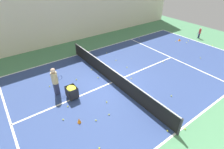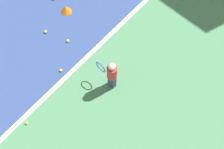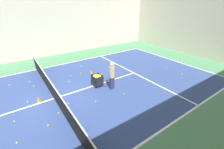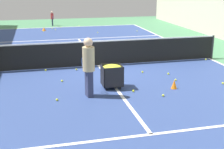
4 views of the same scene
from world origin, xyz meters
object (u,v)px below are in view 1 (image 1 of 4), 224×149
at_px(player_near_baseline, 200,32).
at_px(coach_at_net, 55,80).
at_px(tennis_net, 112,76).
at_px(training_cone_0, 122,78).
at_px(training_cone_1, 79,120).
at_px(ball_cart, 72,90).

relative_size(player_near_baseline, coach_at_net, 0.61).
distance_m(tennis_net, player_near_baseline, 11.79).
height_order(tennis_net, coach_at_net, coach_at_net).
xyz_separation_m(training_cone_0, training_cone_1, (-1.65, 4.01, -0.01)).
bearing_deg(training_cone_0, ball_cart, 86.02).
distance_m(training_cone_0, training_cone_1, 4.34).
bearing_deg(training_cone_1, player_near_baseline, -78.99).
distance_m(player_near_baseline, training_cone_1, 15.28).
distance_m(tennis_net, coach_at_net, 3.44).
height_order(coach_at_net, training_cone_1, coach_at_net).
relative_size(ball_cart, training_cone_1, 2.65).
bearing_deg(coach_at_net, training_cone_0, -24.72).
relative_size(tennis_net, training_cone_1, 35.51).
distance_m(ball_cart, training_cone_0, 3.50).
height_order(tennis_net, training_cone_1, tennis_net).
bearing_deg(ball_cart, player_near_baseline, -85.94).
relative_size(tennis_net, player_near_baseline, 9.49).
distance_m(coach_at_net, training_cone_1, 2.85).
height_order(ball_cart, training_cone_1, ball_cart).
xyz_separation_m(tennis_net, player_near_baseline, (1.13, -11.73, 0.09)).
height_order(player_near_baseline, coach_at_net, coach_at_net).
bearing_deg(tennis_net, player_near_baseline, -84.49).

